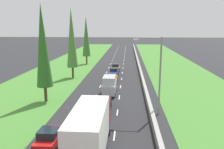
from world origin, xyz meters
The scene contains 16 objects.
ground_plane centered at (0.00, 60.00, 0.00)m, with size 300.00×300.00×0.00m, color #28282B.
grass_verge_left centered at (-12.65, 60.00, 0.02)m, with size 14.00×140.00×0.04m, color #478433.
grass_verge_right centered at (14.35, 60.00, 0.02)m, with size 14.00×140.00×0.04m, color #478433.
median_barrier centered at (5.70, 60.00, 0.42)m, with size 0.44×120.00×0.85m, color #9E9B93.
lane_markings centered at (0.00, 60.00, 0.01)m, with size 3.64×116.00×0.01m.
white_box_truck_centre_lane centered at (0.08, 17.59, 2.18)m, with size 2.46×9.40×4.18m.
black_hatchback_centre_lane centered at (0.04, 27.55, 0.84)m, with size 1.74×3.90×1.72m.
silver_van_centre_lane centered at (0.19, 34.55, 1.40)m, with size 1.96×4.90×2.82m.
orange_sedan_centre_lane centered at (0.14, 41.81, 0.81)m, with size 1.82×4.50×1.64m.
blue_hatchback_centre_lane centered at (0.11, 47.57, 0.84)m, with size 1.74×3.90×1.72m.
orange_hatchback_centre_lane centered at (0.18, 52.85, 0.84)m, with size 1.74×3.90×1.72m.
red_hatchback_left_lane centered at (-3.66, 18.56, 0.84)m, with size 1.74×3.90×1.72m.
poplar_tree_second centered at (-8.20, 30.37, 7.63)m, with size 2.13×2.13×13.15m.
poplar_tree_third centered at (-8.01, 45.36, 7.86)m, with size 2.14×2.14×13.61m.
poplar_tree_fourth centered at (-8.19, 62.05, 7.35)m, with size 2.11×2.11×12.60m.
street_light_mast centered at (6.26, 26.81, 5.23)m, with size 3.20×0.28×9.00m.
Camera 1 is at (2.92, 0.82, 10.23)m, focal length 37.06 mm.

